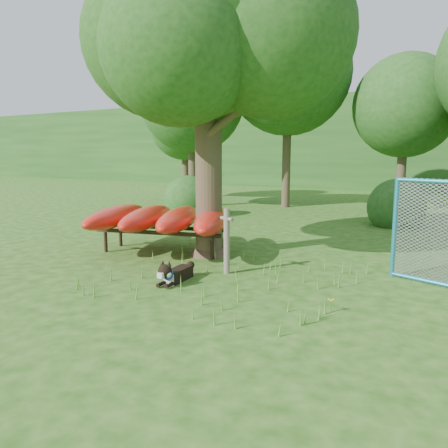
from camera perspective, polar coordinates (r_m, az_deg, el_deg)
The scene contains 13 objects.
ground at distance 7.41m, azimuth -6.09°, elevation -8.82°, with size 80.00×80.00×0.00m, color #224F0F.
oak_tree at distance 10.12m, azimuth -2.15°, elevation 24.39°, with size 6.09×5.40×7.41m.
wooden_post at distance 8.32m, azimuth 0.36°, elevation -2.02°, with size 0.34×0.19×1.26m.
kayak_rack at distance 10.21m, azimuth -8.01°, elevation 0.73°, with size 4.09×3.66×1.04m.
husky_dog at distance 7.88m, azimuth -6.54°, elevation -6.46°, with size 0.33×1.07×0.47m.
wildflower_clump at distance 6.62m, azimuth 13.76°, elevation -9.75°, with size 0.10×0.09×0.21m.
bg_tree_a at distance 19.10m, azimuth -4.23°, elevation 15.77°, with size 4.40×4.40×6.70m.
bg_tree_b at distance 19.36m, azimuth 8.40°, elevation 18.97°, with size 5.20×5.20×8.22m.
bg_tree_c at distance 18.95m, azimuth 22.61°, elevation 14.02°, with size 4.00×4.00×6.12m.
bg_tree_f at distance 22.91m, azimuth -5.14°, elevation 12.76°, with size 3.60×3.60×5.55m.
shrub_left at distance 16.22m, azimuth -4.66°, elevation 1.05°, with size 1.80×1.80×1.80m, color #1E4D18.
shrub_mid at distance 15.00m, azimuth 21.44°, elevation -0.22°, with size 1.80×1.80×1.80m, color #1E4D18.
wooded_hillside at distance 33.93m, azimuth 23.48°, elevation 9.64°, with size 80.00×12.00×6.00m, color #1E4D18.
Camera 1 is at (4.20, -5.66, 2.28)m, focal length 35.00 mm.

